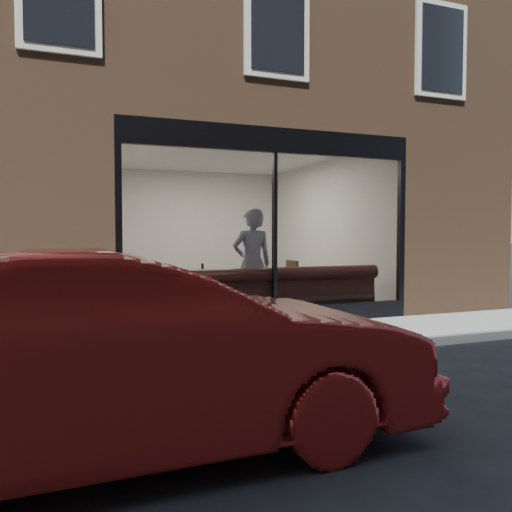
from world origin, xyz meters
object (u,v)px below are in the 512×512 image
object	(u,v)px
parked_car	(125,354)
cafe_table_right	(325,273)
banquette	(266,308)
cafe_table_left	(197,274)
person	(252,264)
cafe_chair_right	(284,295)
cafe_chair_left	(192,302)

from	to	relation	value
parked_car	cafe_table_right	bearing A→B (deg)	-41.45
banquette	parked_car	world-z (taller)	parked_car
cafe_table_left	cafe_table_right	distance (m)	2.42
cafe_table_left	person	bearing A→B (deg)	-48.36
cafe_table_left	cafe_table_right	size ratio (longest dim) A/B	0.82
person	cafe_chair_right	distance (m)	1.69
cafe_chair_left	cafe_table_right	bearing A→B (deg)	179.83
cafe_table_left	parked_car	distance (m)	5.98
cafe_chair_left	parked_car	distance (m)	5.87
banquette	cafe_table_left	xyz separation A→B (m)	(-0.91, 1.20, 0.52)
cafe_table_right	parked_car	world-z (taller)	parked_car
cafe_table_left	parked_car	size ratio (longest dim) A/B	0.13
cafe_table_left	cafe_chair_right	bearing A→B (deg)	6.17
banquette	person	bearing A→B (deg)	111.82
banquette	cafe_chair_left	size ratio (longest dim) A/B	9.80
cafe_table_left	cafe_chair_right	distance (m)	1.93
cafe_chair_right	cafe_table_left	bearing A→B (deg)	1.73
person	cafe_table_left	distance (m)	1.20
banquette	cafe_table_left	world-z (taller)	cafe_table_left
person	parked_car	size ratio (longest dim) A/B	0.46
cafe_table_left	cafe_chair_left	world-z (taller)	cafe_table_left
banquette	cafe_table_right	world-z (taller)	cafe_table_right
cafe_chair_right	person	bearing A→B (deg)	40.58
cafe_table_right	cafe_chair_right	distance (m)	1.09
banquette	person	size ratio (longest dim) A/B	2.06
cafe_table_right	cafe_chair_right	world-z (taller)	cafe_table_right
cafe_table_left	banquette	bearing A→B (deg)	-52.81
banquette	cafe_table_left	size ratio (longest dim) A/B	7.18
person	banquette	bearing A→B (deg)	113.67
person	cafe_chair_left	xyz separation A→B (m)	(-0.89, 0.78, -0.73)
banquette	person	distance (m)	0.82
banquette	cafe_table_right	bearing A→B (deg)	21.10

